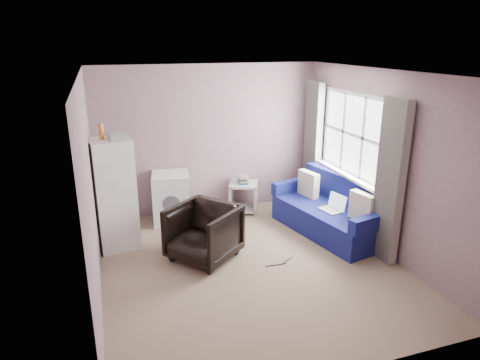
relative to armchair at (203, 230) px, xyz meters
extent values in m
cube|color=#90795E|center=(0.54, -0.38, -0.43)|extent=(3.80, 4.20, 0.02)
cube|color=silver|center=(0.54, -0.38, 2.09)|extent=(3.80, 4.20, 0.02)
cube|color=gray|center=(0.54, 1.73, 0.83)|extent=(3.80, 0.02, 2.50)
cube|color=gray|center=(0.54, -2.49, 0.83)|extent=(3.80, 0.02, 2.50)
cube|color=gray|center=(-1.37, -0.38, 0.83)|extent=(0.02, 4.20, 2.50)
cube|color=gray|center=(2.45, -0.38, 0.83)|extent=(0.02, 4.20, 2.50)
cube|color=white|center=(2.43, 0.32, 1.08)|extent=(0.01, 1.60, 1.20)
imported|color=black|center=(0.00, 0.00, 0.00)|extent=(1.10, 1.11, 0.83)
cube|color=white|center=(-1.10, 0.77, 0.37)|extent=(0.64, 0.64, 1.58)
cube|color=#58565E|center=(-0.83, 0.83, 0.17)|extent=(0.10, 0.50, 0.02)
cube|color=#58565E|center=(-0.86, 1.02, 0.62)|extent=(0.02, 0.03, 0.45)
cube|color=silver|center=(-0.82, 0.80, 0.69)|extent=(0.08, 0.37, 0.54)
cylinder|color=orange|center=(-1.18, 0.80, 1.27)|extent=(0.08, 0.08, 0.22)
cube|color=#AAAAA0|center=(-0.98, 0.71, 1.21)|extent=(0.28, 0.31, 0.08)
cube|color=white|center=(-0.20, 1.39, 0.00)|extent=(0.67, 0.67, 0.82)
cube|color=#58565E|center=(-0.20, 1.37, 0.38)|extent=(0.62, 0.60, 0.05)
cylinder|color=#58565E|center=(-0.25, 1.10, 0.00)|extent=(0.27, 0.06, 0.27)
cube|color=#ABA9A7|center=(1.06, 1.45, 0.08)|extent=(0.61, 0.61, 0.04)
cube|color=#ABA9A7|center=(1.06, 1.45, -0.35)|extent=(0.61, 0.61, 0.04)
cube|color=#ABA9A7|center=(0.86, 1.53, -0.16)|extent=(0.22, 0.45, 0.52)
cube|color=#ABA9A7|center=(1.26, 1.36, -0.16)|extent=(0.22, 0.45, 0.52)
cube|color=navy|center=(1.06, 1.45, 0.11)|extent=(0.23, 0.27, 0.03)
cube|color=tan|center=(1.07, 1.44, 0.15)|extent=(0.22, 0.27, 0.03)
cube|color=navy|center=(1.05, 1.46, 0.18)|extent=(0.24, 0.27, 0.03)
cube|color=tan|center=(1.07, 1.44, 0.21)|extent=(0.22, 0.26, 0.03)
cube|color=navy|center=(2.04, 0.21, -0.21)|extent=(1.25, 1.98, 0.41)
cube|color=navy|center=(2.38, 0.29, 0.22)|extent=(0.58, 1.83, 0.45)
cube|color=navy|center=(2.24, -0.66, 0.09)|extent=(0.88, 0.33, 0.20)
cube|color=navy|center=(1.85, 1.08, 0.09)|extent=(0.88, 0.33, 0.20)
cube|color=#F8E9BC|center=(2.22, -0.36, 0.19)|extent=(0.21, 0.42, 0.41)
cube|color=#F8E9BC|center=(1.96, 0.80, 0.19)|extent=(0.21, 0.42, 0.41)
cube|color=#ABA9A7|center=(1.99, 0.09, 0.00)|extent=(0.30, 0.38, 0.02)
cube|color=silver|center=(2.11, 0.12, 0.12)|extent=(0.13, 0.34, 0.22)
cube|color=white|center=(2.36, 0.32, 0.45)|extent=(0.14, 1.70, 0.04)
cube|color=white|center=(2.41, 0.32, 0.48)|extent=(0.02, 1.68, 0.05)
cube|color=white|center=(2.41, 0.32, 1.08)|extent=(0.02, 1.68, 0.05)
cube|color=white|center=(2.41, 0.32, 1.68)|extent=(0.02, 1.68, 0.05)
cube|color=white|center=(2.41, -0.48, 1.08)|extent=(0.02, 0.05, 1.20)
cube|color=white|center=(2.41, 0.05, 1.08)|extent=(0.02, 0.05, 1.20)
cube|color=white|center=(2.41, 0.59, 1.08)|extent=(0.02, 0.05, 1.20)
cube|color=white|center=(2.41, 1.12, 1.08)|extent=(0.02, 0.05, 1.20)
cube|color=beige|center=(2.32, -0.76, 0.68)|extent=(0.12, 0.46, 2.18)
cube|color=beige|center=(2.32, 1.40, 0.68)|extent=(0.12, 0.46, 2.18)
cylinder|color=black|center=(1.03, -0.45, -0.41)|extent=(0.26, 0.17, 0.01)
cylinder|color=black|center=(0.86, -0.50, -0.41)|extent=(0.30, 0.03, 0.01)
camera|label=1|loc=(-1.17, -5.15, 2.44)|focal=32.00mm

